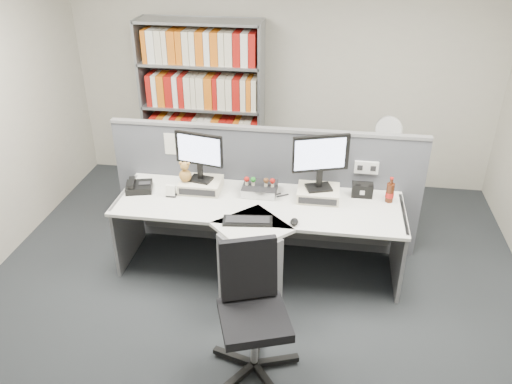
% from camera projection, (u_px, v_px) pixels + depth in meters
% --- Properties ---
extents(ground, '(5.50, 5.50, 0.00)m').
position_uv_depth(ground, '(244.00, 326.00, 4.30)').
color(ground, '#292C30').
rests_on(ground, ground).
extents(room_shell, '(5.04, 5.54, 2.72)m').
position_uv_depth(room_shell, '(242.00, 124.00, 3.44)').
color(room_shell, '#B9B4A5').
rests_on(room_shell, ground).
extents(partition, '(3.00, 0.08, 1.27)m').
position_uv_depth(partition, '(266.00, 187.00, 5.07)').
color(partition, '#52555D').
rests_on(partition, ground).
extents(desk, '(2.60, 1.20, 0.72)m').
position_uv_depth(desk, '(255.00, 240.00, 4.60)').
color(desk, silver).
rests_on(desk, ground).
extents(monitor_riser_left, '(0.38, 0.31, 0.10)m').
position_uv_depth(monitor_riser_left, '(201.00, 185.00, 4.85)').
color(monitor_riser_left, beige).
rests_on(monitor_riser_left, desk).
extents(monitor_riser_right, '(0.38, 0.31, 0.10)m').
position_uv_depth(monitor_riser_right, '(318.00, 193.00, 4.71)').
color(monitor_riser_right, beige).
rests_on(monitor_riser_right, desk).
extents(monitor_left, '(0.46, 0.19, 0.47)m').
position_uv_depth(monitor_left, '(199.00, 153.00, 4.69)').
color(monitor_left, black).
rests_on(monitor_left, monitor_riser_left).
extents(monitor_right, '(0.49, 0.22, 0.52)m').
position_uv_depth(monitor_right, '(321.00, 158.00, 4.54)').
color(monitor_right, black).
rests_on(monitor_right, monitor_riser_right).
extents(desktop_pc, '(0.31, 0.28, 0.08)m').
position_uv_depth(desktop_pc, '(260.00, 189.00, 4.80)').
color(desktop_pc, black).
rests_on(desktop_pc, desk).
extents(figurines, '(0.29, 0.05, 0.09)m').
position_uv_depth(figurines, '(260.00, 181.00, 4.74)').
color(figurines, beige).
rests_on(figurines, desktop_pc).
extents(keyboard, '(0.43, 0.20, 0.03)m').
position_uv_depth(keyboard, '(248.00, 221.00, 4.37)').
color(keyboard, black).
rests_on(keyboard, desk).
extents(mouse, '(0.07, 0.11, 0.04)m').
position_uv_depth(mouse, '(294.00, 222.00, 4.34)').
color(mouse, black).
rests_on(mouse, desk).
extents(desk_phone, '(0.29, 0.27, 0.10)m').
position_uv_depth(desk_phone, '(139.00, 187.00, 4.85)').
color(desk_phone, black).
rests_on(desk_phone, desk).
extents(desk_calendar, '(0.09, 0.07, 0.11)m').
position_uv_depth(desk_calendar, '(171.00, 191.00, 4.74)').
color(desk_calendar, black).
rests_on(desk_calendar, desk).
extents(plush_toy, '(0.12, 0.12, 0.20)m').
position_uv_depth(plush_toy, '(185.00, 173.00, 4.77)').
color(plush_toy, olive).
rests_on(plush_toy, monitor_riser_left).
extents(speaker, '(0.19, 0.11, 0.13)m').
position_uv_depth(speaker, '(362.00, 190.00, 4.74)').
color(speaker, black).
rests_on(speaker, desk).
extents(cola_bottle, '(0.07, 0.07, 0.24)m').
position_uv_depth(cola_bottle, '(390.00, 193.00, 4.64)').
color(cola_bottle, '#3F190A').
rests_on(cola_bottle, desk).
extents(shelving_unit, '(1.41, 0.40, 2.00)m').
position_uv_depth(shelving_unit, '(203.00, 109.00, 6.07)').
color(shelving_unit, gray).
rests_on(shelving_unit, ground).
extents(filing_cabinet, '(0.45, 0.61, 0.70)m').
position_uv_depth(filing_cabinet, '(381.00, 187.00, 5.71)').
color(filing_cabinet, gray).
rests_on(filing_cabinet, ground).
extents(desk_fan, '(0.27, 0.18, 0.47)m').
position_uv_depth(desk_fan, '(388.00, 133.00, 5.39)').
color(desk_fan, white).
rests_on(desk_fan, filing_cabinet).
extents(office_chair, '(0.67, 0.65, 1.00)m').
position_uv_depth(office_chair, '(252.00, 307.00, 3.71)').
color(office_chair, silver).
rests_on(office_chair, ground).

